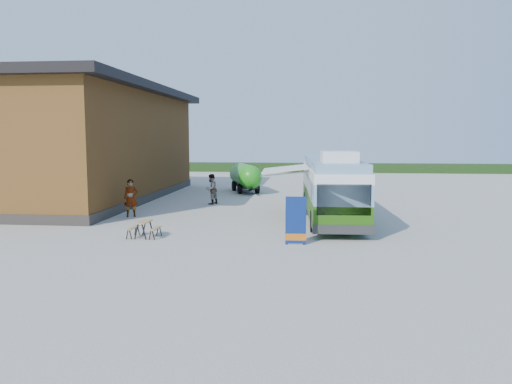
# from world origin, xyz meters

# --- Properties ---
(ground) EXTENTS (100.00, 100.00, 0.00)m
(ground) POSITION_xyz_m (0.00, 0.00, 0.00)
(ground) COLOR #BCB7AD
(ground) RESTS_ON ground
(barn) EXTENTS (9.60, 21.20, 7.50)m
(barn) POSITION_xyz_m (-10.50, 10.00, 3.59)
(barn) COLOR brown
(barn) RESTS_ON ground
(hedge) EXTENTS (40.00, 3.00, 1.00)m
(hedge) POSITION_xyz_m (8.00, 38.00, 0.50)
(hedge) COLOR #264419
(hedge) RESTS_ON ground
(bus) EXTENTS (2.97, 11.60, 3.53)m
(bus) POSITION_xyz_m (4.85, 3.43, 1.69)
(bus) COLOR #326E12
(bus) RESTS_ON ground
(awning) EXTENTS (2.64, 4.06, 0.50)m
(awning) POSITION_xyz_m (2.74, 3.46, 2.58)
(awning) COLOR white
(awning) RESTS_ON ground
(banner) EXTENTS (0.82, 0.21, 1.88)m
(banner) POSITION_xyz_m (3.23, -3.03, 0.77)
(banner) COLOR navy
(banner) RESTS_ON ground
(picnic_table) EXTENTS (1.23, 1.10, 0.68)m
(picnic_table) POSITION_xyz_m (-3.06, -2.28, 0.51)
(picnic_table) COLOR #A8854F
(picnic_table) RESTS_ON ground
(person_a) EXTENTS (0.82, 0.65, 1.97)m
(person_a) POSITION_xyz_m (-5.48, 2.86, 0.99)
(person_a) COLOR #999999
(person_a) RESTS_ON ground
(person_b) EXTENTS (1.06, 1.14, 1.88)m
(person_b) POSITION_xyz_m (-2.29, 8.20, 0.94)
(person_b) COLOR #999999
(person_b) RESTS_ON ground
(slurry_tanker) EXTENTS (2.93, 5.48, 2.11)m
(slurry_tanker) POSITION_xyz_m (-1.05, 15.20, 1.22)
(slurry_tanker) COLOR #22921A
(slurry_tanker) RESTS_ON ground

